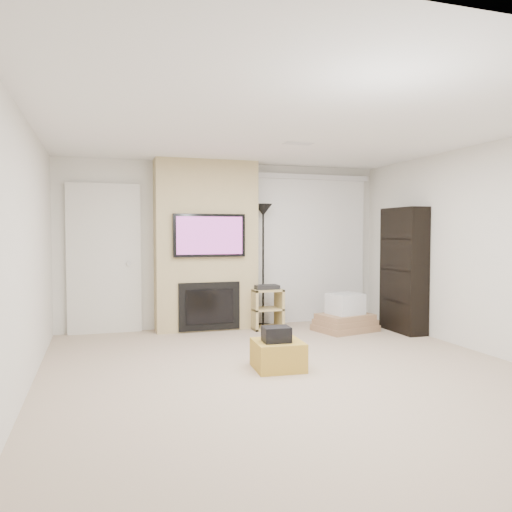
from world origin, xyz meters
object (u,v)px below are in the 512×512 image
object	(u,v)px
box_stack	(345,317)
bookshelf	(404,270)
av_stand	(266,306)
ottoman	(278,355)
floor_lamp	(263,230)

from	to	relation	value
box_stack	bookshelf	distance (m)	1.08
bookshelf	av_stand	bearing A→B (deg)	156.52
ottoman	bookshelf	distance (m)	2.86
ottoman	av_stand	world-z (taller)	av_stand
floor_lamp	bookshelf	distance (m)	2.15
ottoman	floor_lamp	distance (m)	2.71
ottoman	box_stack	distance (m)	2.31
ottoman	floor_lamp	bearing A→B (deg)	75.51
floor_lamp	box_stack	xyz separation A→B (m)	(1.05, -0.66, -1.27)
floor_lamp	box_stack	world-z (taller)	floor_lamp
ottoman	floor_lamp	world-z (taller)	floor_lamp
floor_lamp	ottoman	bearing A→B (deg)	-104.49
box_stack	av_stand	bearing A→B (deg)	154.76
ottoman	av_stand	bearing A→B (deg)	74.49
box_stack	bookshelf	world-z (taller)	bookshelf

